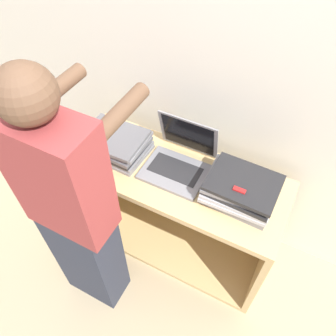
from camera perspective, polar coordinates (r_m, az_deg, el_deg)
The scene contains 8 objects.
ground_plane at distance 2.30m, azimuth -2.12°, elevation -17.16°, with size 12.00×12.00×0.00m, color tan.
wall_back at distance 1.74m, azimuth 6.90°, elevation 17.37°, with size 8.00×0.05×2.40m.
cart at distance 2.12m, azimuth 1.79°, elevation -6.06°, with size 1.26×0.50×0.73m.
laptop_open at distance 1.78m, azimuth 1.93°, elevation 1.45°, with size 0.34×0.33×0.28m.
laptop_stack_left at distance 1.88m, azimuth -9.09°, elevation 4.31°, with size 0.36×0.29×0.12m.
laptop_stack_right at distance 1.67m, azimuth 12.55°, elevation -3.69°, with size 0.36×0.29×0.15m.
person at distance 1.62m, azimuth -15.91°, elevation -7.81°, with size 0.40×0.52×1.59m.
inventory_tag at distance 1.57m, azimuth 12.33°, elevation -3.75°, with size 0.06×0.02×0.01m.
Camera 1 is at (0.50, -0.79, 2.10)m, focal length 35.00 mm.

